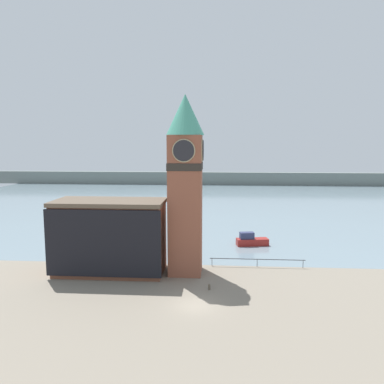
{
  "coord_description": "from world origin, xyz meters",
  "views": [
    {
      "loc": [
        2.28,
        -36.05,
        16.33
      ],
      "look_at": [
        -0.79,
        7.31,
        10.68
      ],
      "focal_mm": 35.0,
      "sensor_mm": 36.0,
      "label": 1
    }
  ],
  "objects_px": {
    "pier_building": "(110,237)",
    "mooring_bollard_near": "(209,287)",
    "boat_near": "(251,240)",
    "clock_tower": "(185,180)"
  },
  "relations": [
    {
      "from": "pier_building",
      "to": "boat_near",
      "type": "xyz_separation_m",
      "value": [
        18.94,
        14.15,
        -3.88
      ]
    },
    {
      "from": "boat_near",
      "to": "mooring_bollard_near",
      "type": "bearing_deg",
      "value": -118.06
    },
    {
      "from": "clock_tower",
      "to": "pier_building",
      "type": "xyz_separation_m",
      "value": [
        -9.53,
        -0.62,
        -7.13
      ]
    },
    {
      "from": "clock_tower",
      "to": "mooring_bollard_near",
      "type": "xyz_separation_m",
      "value": [
        3.15,
        -5.5,
        -11.42
      ]
    },
    {
      "from": "pier_building",
      "to": "boat_near",
      "type": "height_order",
      "value": "pier_building"
    },
    {
      "from": "boat_near",
      "to": "mooring_bollard_near",
      "type": "relative_size",
      "value": 7.56
    },
    {
      "from": "pier_building",
      "to": "mooring_bollard_near",
      "type": "bearing_deg",
      "value": -21.08
    },
    {
      "from": "clock_tower",
      "to": "mooring_bollard_near",
      "type": "relative_size",
      "value": 31.85
    },
    {
      "from": "pier_building",
      "to": "mooring_bollard_near",
      "type": "distance_m",
      "value": 14.25
    },
    {
      "from": "pier_building",
      "to": "mooring_bollard_near",
      "type": "xyz_separation_m",
      "value": [
        12.68,
        -4.89,
        -4.29
      ]
    }
  ]
}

